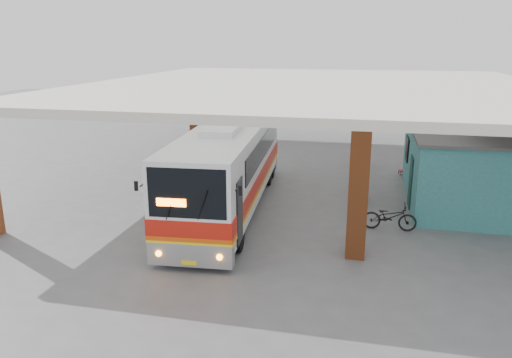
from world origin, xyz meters
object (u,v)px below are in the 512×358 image
at_px(motorcycle, 390,217).
at_px(pedestrian, 354,221).
at_px(coach_bus, 229,166).
at_px(red_chair, 405,168).

bearing_deg(motorcycle, pedestrian, 143.65).
bearing_deg(pedestrian, coach_bus, -61.47).
height_order(pedestrian, red_chair, pedestrian).
relative_size(coach_bus, pedestrian, 7.52).
distance_m(coach_bus, motorcycle, 6.48).
xyz_separation_m(pedestrian, red_chair, (2.18, 9.71, -0.48)).
xyz_separation_m(motorcycle, red_chair, (0.98, 8.07, -0.15)).
xyz_separation_m(motorcycle, pedestrian, (-1.20, -1.64, 0.33)).
relative_size(motorcycle, pedestrian, 1.15).
bearing_deg(pedestrian, red_chair, -135.86).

